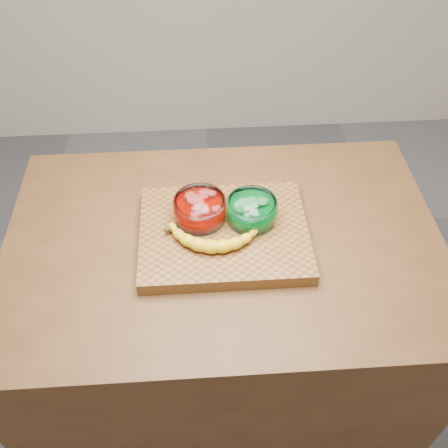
{
  "coord_description": "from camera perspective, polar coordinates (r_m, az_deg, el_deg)",
  "views": [
    {
      "loc": [
        -0.06,
        -0.9,
        1.92
      ],
      "look_at": [
        0.0,
        0.0,
        0.96
      ],
      "focal_mm": 40.0,
      "sensor_mm": 36.0,
      "label": 1
    }
  ],
  "objects": [
    {
      "name": "ground",
      "position": [
        2.12,
        0.0,
        -18.05
      ],
      "size": [
        3.5,
        3.5,
        0.0
      ],
      "primitive_type": "plane",
      "color": "#5B5A5F",
      "rests_on": "ground"
    },
    {
      "name": "bowl_red",
      "position": [
        1.34,
        -2.77,
        1.7
      ],
      "size": [
        0.14,
        0.14,
        0.07
      ],
      "color": "white",
      "rests_on": "cutting_board"
    },
    {
      "name": "banana",
      "position": [
        1.29,
        -1.23,
        -1.37
      ],
      "size": [
        0.27,
        0.14,
        0.04
      ],
      "primitive_type": null,
      "color": "gold",
      "rests_on": "cutting_board"
    },
    {
      "name": "cutting_board",
      "position": [
        1.35,
        0.0,
        -1.16
      ],
      "size": [
        0.45,
        0.35,
        0.04
      ],
      "primitive_type": "cube",
      "color": "brown",
      "rests_on": "counter"
    },
    {
      "name": "counter",
      "position": [
        1.73,
        0.0,
        -11.68
      ],
      "size": [
        1.2,
        0.8,
        0.9
      ],
      "primitive_type": "cube",
      "color": "#513118",
      "rests_on": "ground"
    },
    {
      "name": "bowl_green",
      "position": [
        1.34,
        3.18,
        1.56
      ],
      "size": [
        0.13,
        0.13,
        0.06
      ],
      "color": "white",
      "rests_on": "cutting_board"
    }
  ]
}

